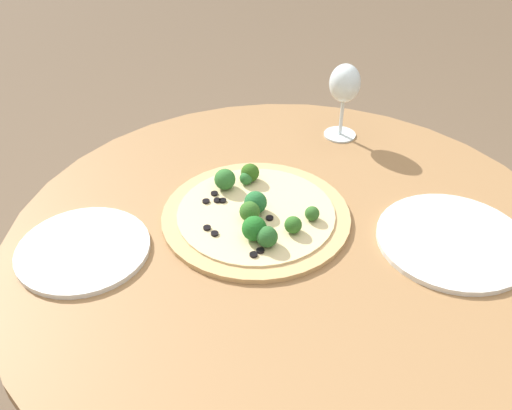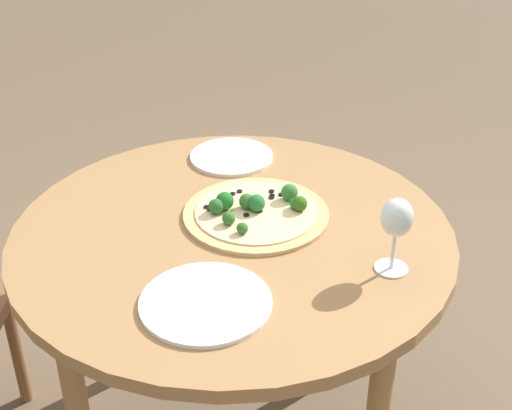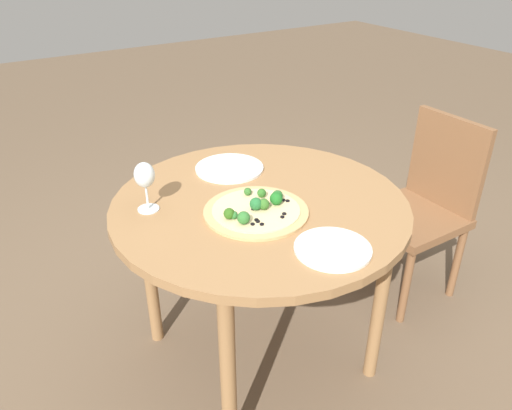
{
  "view_description": "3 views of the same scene",
  "coord_description": "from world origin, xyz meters",
  "px_view_note": "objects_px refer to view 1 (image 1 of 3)",
  "views": [
    {
      "loc": [
        -0.12,
        -0.78,
        1.39
      ],
      "look_at": [
        -0.06,
        0.05,
        0.76
      ],
      "focal_mm": 40.0,
      "sensor_mm": 36.0,
      "label": 1
    },
    {
      "loc": [
        1.4,
        0.08,
        1.63
      ],
      "look_at": [
        -0.06,
        0.05,
        0.76
      ],
      "focal_mm": 50.0,
      "sensor_mm": 36.0,
      "label": 2
    },
    {
      "loc": [
        -1.27,
        0.82,
        1.57
      ],
      "look_at": [
        -0.06,
        0.05,
        0.76
      ],
      "focal_mm": 35.0,
      "sensor_mm": 36.0,
      "label": 3
    }
  ],
  "objects_px": {
    "pizza": "(256,213)",
    "plate_far": "(453,240)",
    "plate_near": "(83,249)",
    "wine_glass": "(345,86)"
  },
  "relations": [
    {
      "from": "pizza",
      "to": "wine_glass",
      "type": "bearing_deg",
      "value": 53.95
    },
    {
      "from": "pizza",
      "to": "plate_far",
      "type": "relative_size",
      "value": 1.32
    },
    {
      "from": "wine_glass",
      "to": "plate_near",
      "type": "height_order",
      "value": "wine_glass"
    },
    {
      "from": "wine_glass",
      "to": "pizza",
      "type": "bearing_deg",
      "value": -126.05
    },
    {
      "from": "plate_near",
      "to": "plate_far",
      "type": "height_order",
      "value": "same"
    },
    {
      "from": "plate_near",
      "to": "wine_glass",
      "type": "bearing_deg",
      "value": 35.32
    },
    {
      "from": "plate_near",
      "to": "plate_far",
      "type": "relative_size",
      "value": 0.86
    },
    {
      "from": "plate_near",
      "to": "pizza",
      "type": "bearing_deg",
      "value": 13.47
    },
    {
      "from": "pizza",
      "to": "plate_near",
      "type": "distance_m",
      "value": 0.31
    },
    {
      "from": "pizza",
      "to": "wine_glass",
      "type": "distance_m",
      "value": 0.38
    }
  ]
}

